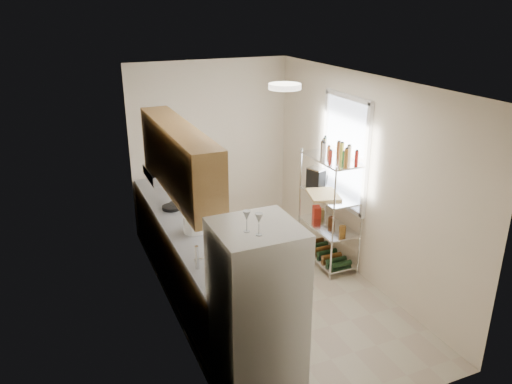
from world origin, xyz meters
TOP-DOWN VIEW (x-y plane):
  - room at (0.00, 0.00)m, footprint 2.52×4.42m
  - counter_run at (-0.92, 0.44)m, footprint 0.63×3.51m
  - upper_cabinets at (-1.05, 0.10)m, footprint 0.33×2.20m
  - range_hood at (-1.00, 0.90)m, footprint 0.50×0.60m
  - window at (1.23, 0.35)m, footprint 0.06×1.00m
  - bakers_rack at (1.00, 0.30)m, footprint 0.45×0.90m
  - ceiling_dome at (0.00, -0.30)m, footprint 0.34×0.34m
  - refrigerator at (-0.87, -1.58)m, footprint 0.70×0.70m
  - wine_glass_a at (-0.92, -1.73)m, footprint 0.07×0.07m
  - wine_glass_b at (-0.98, -1.64)m, footprint 0.06×0.06m
  - rice_cooker at (-0.91, 0.13)m, footprint 0.25×0.25m
  - frying_pan_large at (-0.98, 0.90)m, footprint 0.24×0.24m
  - frying_pan_small at (-0.89, 0.95)m, footprint 0.30×0.30m
  - cutting_board at (0.89, 0.29)m, footprint 0.48×0.56m
  - espresso_machine at (0.97, 0.63)m, footprint 0.22×0.27m
  - storage_bag at (0.99, 0.61)m, footprint 0.14×0.16m

SIDE VIEW (x-z plane):
  - counter_run at x=-0.92m, z-range 0.00..0.90m
  - storage_bag at x=0.99m, z-range 0.56..0.72m
  - refrigerator at x=-0.87m, z-range 0.00..1.69m
  - frying_pan_large at x=-0.98m, z-range 0.90..0.94m
  - frying_pan_small at x=-0.89m, z-range 0.90..0.95m
  - rice_cooker at x=-0.91m, z-range 0.90..1.10m
  - cutting_board at x=0.89m, z-range 1.01..1.04m
  - bakers_rack at x=1.00m, z-range 0.24..1.97m
  - espresso_machine at x=0.97m, z-range 1.01..1.28m
  - room at x=0.00m, z-range -0.01..2.61m
  - range_hood at x=-1.00m, z-range 1.33..1.45m
  - window at x=1.23m, z-range 0.82..2.28m
  - wine_glass_b at x=-0.98m, z-range 1.69..1.87m
  - wine_glass_a at x=-0.92m, z-range 1.69..1.88m
  - upper_cabinets at x=-1.05m, z-range 1.45..2.17m
  - ceiling_dome at x=0.00m, z-range 2.54..2.60m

